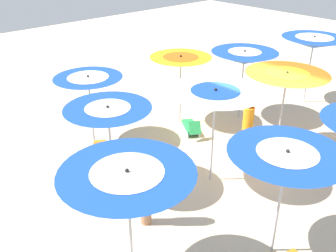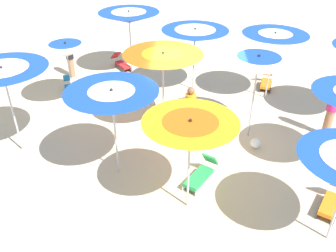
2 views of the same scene
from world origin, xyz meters
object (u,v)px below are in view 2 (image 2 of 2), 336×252
lounger_4 (331,202)px  beach_ball (256,143)px  lounger_2 (266,82)px  beach_umbrella_8 (195,35)px  beach_umbrella_5 (275,38)px  beach_umbrella_3 (190,128)px  lounger_0 (69,89)px  beach_umbrella_11 (129,17)px  beachgoer_0 (190,113)px  lounger_3 (200,176)px  beach_umbrella_10 (66,50)px  beachgoer_2 (70,56)px  beach_umbrella_6 (112,99)px  beach_umbrella_7 (163,60)px  beach_umbrella_9 (3,75)px  lounger_1 (121,64)px  beach_umbrella_4 (258,64)px  beachgoer_1 (332,107)px

lounger_4 → beach_ball: size_ratio=3.86×
lounger_2 → beach_umbrella_8: bearing=-69.0°
beach_umbrella_5 → beach_ball: size_ratio=8.17×
beach_umbrella_3 → lounger_0: 7.10m
beach_umbrella_11 → beachgoer_0: bearing=-62.8°
lounger_0 → lounger_3: (4.62, -4.48, -0.00)m
beach_umbrella_11 → beach_umbrella_10: bearing=-118.4°
beach_umbrella_8 → lounger_3: size_ratio=1.96×
lounger_0 → beachgoer_2: bearing=172.6°
lounger_0 → beachgoer_0: beachgoer_0 is taller
beach_umbrella_8 → beachgoer_0: (-0.09, -3.27, -1.17)m
beach_umbrella_6 → lounger_0: (-2.54, 4.21, -1.91)m
beach_umbrella_6 → beach_umbrella_7: beach_umbrella_7 is taller
beach_umbrella_9 → lounger_4: (7.85, -1.81, -2.05)m
beach_umbrella_10 → lounger_2: bearing=15.4°
beach_umbrella_5 → lounger_1: 6.29m
beach_umbrella_4 → beach_ball: (0.12, -0.60, -2.12)m
beachgoer_1 → beach_ball: size_ratio=6.31×
beach_umbrella_9 → beach_umbrella_11: 5.93m
beach_umbrella_11 → beachgoer_2: 2.74m
beach_umbrella_11 → beach_ball: bearing=-49.6°
lounger_1 → beachgoer_0: bearing=-6.6°
beach_umbrella_10 → lounger_2: (6.73, 1.86, -1.76)m
beach_umbrella_10 → beach_ball: size_ratio=7.76×
lounger_4 → beach_umbrella_3: bearing=-57.6°
beach_umbrella_7 → beach_umbrella_11: 4.37m
beach_umbrella_10 → lounger_1: (1.04, 3.30, -1.78)m
beach_umbrella_6 → lounger_2: beach_umbrella_6 is taller
lounger_0 → beach_ball: lounger_0 is taller
lounger_0 → lounger_1: 2.88m
beach_umbrella_6 → beach_umbrella_11: bearing=95.3°
lounger_2 → beach_umbrella_6: bearing=-27.0°
beach_umbrella_9 → beach_umbrella_6: bearing=-15.5°
beach_umbrella_5 → lounger_4: bearing=-84.4°
beach_umbrella_11 → beachgoer_0: 5.36m
beach_umbrella_4 → beachgoer_1: size_ratio=1.39×
lounger_4 → beach_umbrella_6: bearing=-70.7°
lounger_0 → lounger_2: lounger_2 is taller
beach_umbrella_3 → beach_umbrella_4: size_ratio=0.91×
beach_umbrella_4 → beach_umbrella_7: size_ratio=1.04×
beach_umbrella_10 → lounger_0: (-0.41, 0.81, -1.78)m
beach_umbrella_6 → beach_ball: size_ratio=8.20×
beach_umbrella_4 → beachgoer_2: bearing=149.0°
beach_umbrella_7 → beach_umbrella_6: bearing=-114.5°
beach_umbrella_3 → lounger_4: beach_umbrella_3 is taller
beach_umbrella_3 → lounger_2: 7.21m
beach_umbrella_3 → beach_ball: size_ratio=7.98×
beach_umbrella_7 → beach_umbrella_9: 4.10m
beach_umbrella_9 → beach_umbrella_4: bearing=9.8°
beachgoer_1 → beach_umbrella_3: bearing=-142.8°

